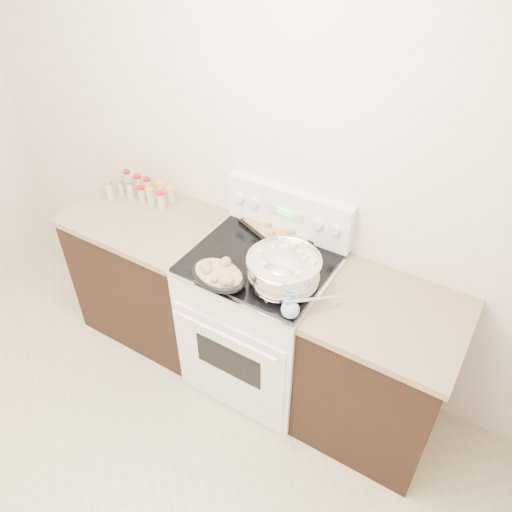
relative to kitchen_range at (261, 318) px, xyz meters
The scene contains 9 objects.
counter_left 0.83m from the kitchen_range, behind, with size 0.93×0.67×0.92m.
counter_right 0.73m from the kitchen_range, ahead, with size 0.73×0.67×0.92m.
kitchen_range is the anchor object (origin of this frame).
mixing_bowl 0.59m from the kitchen_range, 30.60° to the right, with size 0.38×0.38×0.22m.
roasting_pan 0.58m from the kitchen_range, 108.02° to the right, with size 0.35×0.27×0.12m.
baking_sheet 0.55m from the kitchen_range, 97.33° to the left, with size 0.51×0.43×0.06m.
wooden_spoon 0.52m from the kitchen_range, 79.14° to the right, with size 0.22×0.19×0.04m.
blue_ladle 0.66m from the kitchen_range, 39.38° to the right, with size 0.20×0.25×0.11m.
spice_jars 1.10m from the kitchen_range, behind, with size 0.40×0.23×0.13m.
Camera 1 is at (1.41, -0.35, 2.64)m, focal length 35.00 mm.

